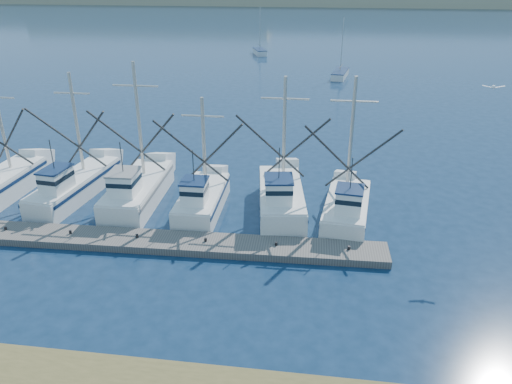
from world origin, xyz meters
TOP-DOWN VIEW (x-y plane):
  - ground at (0.00, 0.00)m, footprint 500.00×500.00m
  - floating_dock at (-9.21, 5.45)m, footprint 32.45×2.95m
  - trawler_fleet at (-8.92, 10.35)m, footprint 31.32×8.81m
  - sailboat_near at (5.13, 54.03)m, footprint 2.62×6.13m
  - sailboat_far at (-8.72, 72.03)m, footprint 3.09×4.96m
  - flying_gull at (12.23, 10.72)m, footprint 1.21×0.22m

SIDE VIEW (x-z plane):
  - ground at x=0.00m, z-range 0.00..0.00m
  - floating_dock at x=-9.21m, z-range 0.00..0.43m
  - sailboat_near at x=5.13m, z-range -3.55..4.55m
  - sailboat_far at x=-8.72m, z-range -3.54..4.56m
  - trawler_fleet at x=-8.92m, z-range -3.63..5.54m
  - flying_gull at x=12.23m, z-range 8.41..8.63m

